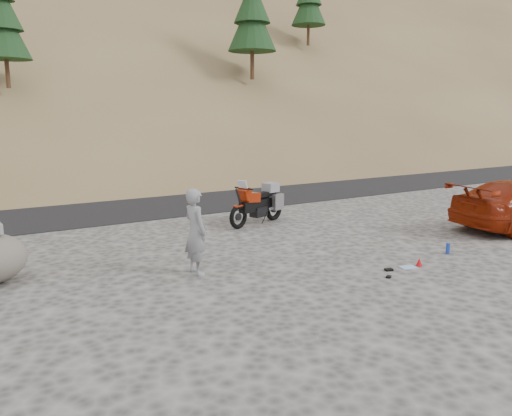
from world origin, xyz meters
The scene contains 10 objects.
ground centered at (0.00, 0.00, 0.00)m, with size 140.00×140.00×0.00m, color #3F3D3A.
road centered at (0.00, 9.00, 0.00)m, with size 120.00×7.00×0.05m, color black.
hillside centered at (-0.05, 40.88, 11.08)m, with size 120.00×73.00×46.72m.
motorcycle centered at (1.27, 3.46, 0.59)m, with size 2.23×1.09×1.37m.
man centered at (-2.30, 0.12, 0.00)m, with size 0.63×0.41×1.72m, color gray.
gear_bottle centered at (3.22, -1.56, 0.12)m, with size 0.09×0.09×0.25m, color #1A379D.
gear_funnel centered at (1.91, -1.86, 0.09)m, with size 0.14×0.14×0.17m, color #B50C11.
gear_glove_a centered at (1.13, -1.76, 0.02)m, with size 0.16×0.11×0.04m, color black.
gear_glove_b centered at (0.79, -2.08, 0.02)m, with size 0.11×0.08×0.04m, color black.
gear_blue_cloth centered at (1.63, -1.82, 0.01)m, with size 0.33×0.24×0.01m, color #8BB1D8.
Camera 1 is at (-6.28, -8.65, 3.10)m, focal length 35.00 mm.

